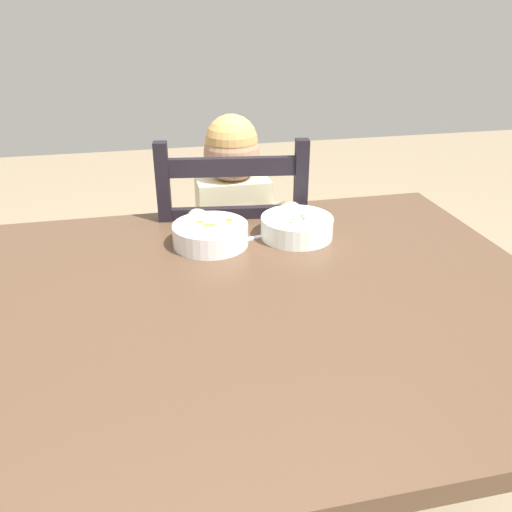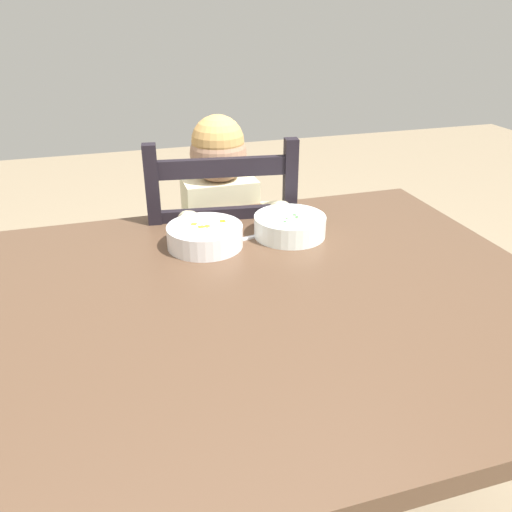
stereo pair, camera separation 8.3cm
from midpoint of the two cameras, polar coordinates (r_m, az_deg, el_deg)
The scene contains 6 objects.
dining_table at distance 1.15m, azimuth 1.13°, elevation -8.15°, with size 1.33×1.04×0.71m.
dining_chair at distance 1.72m, azimuth -1.13°, elevation -1.92°, with size 0.47×0.47×0.93m.
child_figure at distance 1.64m, azimuth -0.89°, elevation 3.65°, with size 0.32×0.31×0.97m.
bowl_of_peas at distance 1.37m, azimuth 6.20°, elevation 3.20°, with size 0.19×0.19×0.06m.
bowl_of_carrots at distance 1.32m, azimuth -3.19°, elevation 2.40°, with size 0.19×0.19×0.06m.
spoon at distance 1.34m, azimuth -0.09°, elevation 1.68°, with size 0.14×0.05×0.01m.
Camera 1 is at (-0.18, -0.93, 1.27)m, focal length 36.76 mm.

